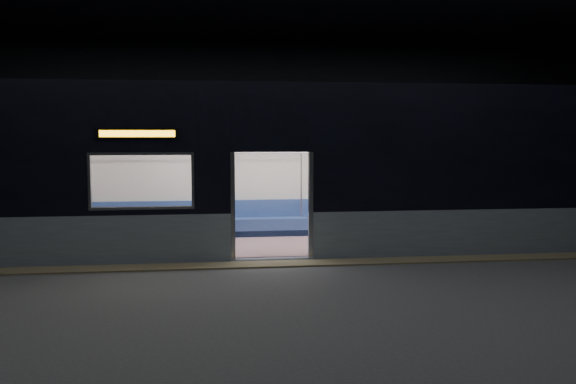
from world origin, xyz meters
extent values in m
cube|color=#47494C|center=(0.00, 0.00, -0.01)|extent=(24.00, 14.00, 0.01)
cube|color=black|center=(0.00, 6.98, 2.50)|extent=(24.00, 0.04, 5.00)
cube|color=black|center=(0.00, -6.98, 2.50)|extent=(24.00, 0.04, 5.00)
cube|color=#8C7F59|center=(0.00, 0.55, 0.01)|extent=(22.80, 0.50, 0.03)
cube|color=#91A0AE|center=(-4.85, 1.06, 0.45)|extent=(8.30, 0.12, 0.90)
cube|color=#91A0AE|center=(4.85, 1.06, 0.45)|extent=(8.30, 0.12, 0.90)
cube|color=black|center=(-4.85, 1.06, 2.05)|extent=(8.30, 0.12, 2.30)
cube|color=black|center=(4.85, 1.06, 2.05)|extent=(8.30, 0.12, 2.30)
cube|color=black|center=(0.00, 1.06, 2.62)|extent=(1.40, 0.12, 1.15)
cube|color=#B7BABC|center=(-0.74, 1.06, 1.02)|extent=(0.08, 0.14, 2.05)
cube|color=#B7BABC|center=(0.74, 1.06, 1.02)|extent=(0.08, 0.14, 2.05)
cube|color=black|center=(-2.45, 0.98, 2.39)|extent=(1.50, 0.04, 0.18)
cube|color=#FFAE13|center=(-2.45, 0.97, 2.39)|extent=(1.34, 0.03, 0.12)
cube|color=silver|center=(0.00, 3.94, 1.60)|extent=(18.00, 0.12, 3.20)
cube|color=black|center=(0.00, 2.50, 3.28)|extent=(18.00, 3.00, 0.15)
cube|color=gray|center=(0.00, 2.50, 0.02)|extent=(17.76, 2.76, 0.04)
cube|color=silver|center=(0.00, 2.50, 2.35)|extent=(17.76, 2.76, 0.10)
cube|color=#2F4687|center=(0.00, 3.62, 0.24)|extent=(11.00, 0.48, 0.41)
cube|color=#2F4687|center=(0.00, 3.81, 0.65)|extent=(11.00, 0.10, 0.40)
cube|color=#6B4E52|center=(-3.30, 1.41, 0.24)|extent=(4.40, 0.48, 0.41)
cube|color=#6B4E52|center=(3.30, 1.41, 0.24)|extent=(4.40, 0.48, 0.41)
cylinder|color=silver|center=(-0.95, 1.37, 1.17)|extent=(0.04, 0.04, 2.26)
cylinder|color=silver|center=(-0.95, 3.63, 1.17)|extent=(0.04, 0.04, 2.26)
cylinder|color=silver|center=(0.95, 1.37, 1.17)|extent=(0.04, 0.04, 2.26)
cylinder|color=silver|center=(0.95, 3.63, 1.17)|extent=(0.04, 0.04, 2.26)
cylinder|color=silver|center=(0.00, 3.58, 1.95)|extent=(11.00, 0.03, 0.03)
cube|color=black|center=(2.73, 3.38, 0.54)|extent=(0.19, 0.51, 0.17)
cube|color=black|center=(2.95, 3.38, 0.54)|extent=(0.19, 0.51, 0.17)
cylinder|color=black|center=(2.73, 3.14, 0.26)|extent=(0.12, 0.12, 0.43)
cylinder|color=black|center=(2.95, 3.14, 0.26)|extent=(0.12, 0.12, 0.43)
cube|color=pink|center=(2.84, 3.59, 0.56)|extent=(0.44, 0.24, 0.22)
cylinder|color=pink|center=(2.84, 3.62, 0.94)|extent=(0.49, 0.49, 0.57)
sphere|color=tan|center=(2.84, 3.60, 1.34)|extent=(0.23, 0.23, 0.23)
sphere|color=black|center=(2.84, 3.65, 1.39)|extent=(0.24, 0.24, 0.24)
cube|color=black|center=(2.80, 3.30, 0.70)|extent=(0.30, 0.25, 0.15)
cube|color=white|center=(4.50, 3.85, 1.48)|extent=(1.01, 0.03, 0.66)
camera|label=1|loc=(-1.18, -10.33, 2.38)|focal=38.00mm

